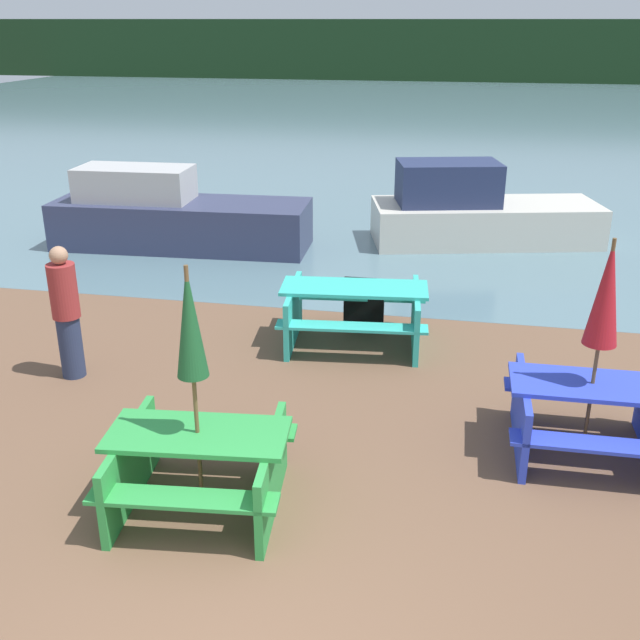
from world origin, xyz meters
TOP-DOWN VIEW (x-y plane):
  - water at (0.00, 31.88)m, footprint 60.00×50.00m
  - far_treeline at (0.00, 51.88)m, footprint 80.00×1.60m
  - picnic_table_green at (-0.83, 2.03)m, footprint 1.67×1.53m
  - picnic_table_blue at (2.58, 3.59)m, footprint 1.56×1.40m
  - picnic_table_teal at (-0.07, 5.82)m, footprint 2.01×1.56m
  - umbrella_crimson at (2.58, 3.59)m, footprint 0.32×0.32m
  - umbrella_darkgreen at (-0.83, 2.03)m, footprint 0.26×0.26m
  - boat at (-4.06, 9.66)m, footprint 4.79×1.67m
  - boat_second at (1.48, 11.08)m, footprint 4.48×2.51m
  - person at (-3.22, 4.20)m, footprint 0.32×0.32m
  - signboard at (0.00, 6.28)m, footprint 0.55×0.08m

SIDE VIEW (x-z plane):
  - water at x=0.00m, z-range 0.00..0.00m
  - signboard at x=0.00m, z-range 0.00..0.75m
  - picnic_table_green at x=-0.83m, z-range 0.08..0.81m
  - picnic_table_blue at x=2.58m, z-range 0.07..0.83m
  - picnic_table_teal at x=-0.07m, z-range 0.09..0.88m
  - boat_second at x=1.48m, z-range -0.21..1.33m
  - boat at x=-4.06m, z-range -0.17..1.31m
  - person at x=-3.22m, z-range 0.00..1.62m
  - umbrella_crimson at x=2.58m, z-range 0.57..2.77m
  - umbrella_darkgreen at x=-0.83m, z-range 0.61..2.83m
  - far_treeline at x=0.00m, z-range 0.00..4.00m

